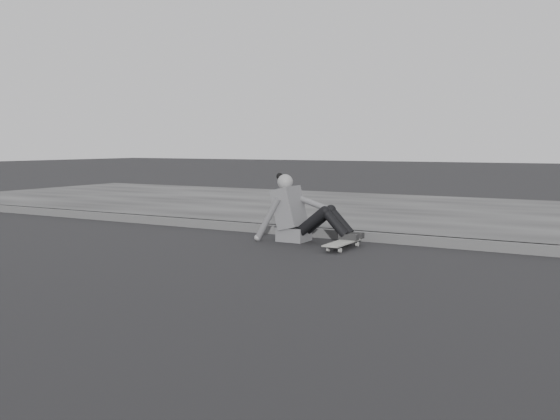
# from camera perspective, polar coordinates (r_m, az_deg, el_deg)

# --- Properties ---
(ground) EXTENTS (80.00, 80.00, 0.00)m
(ground) POSITION_cam_1_polar(r_m,az_deg,el_deg) (5.20, 15.55, -8.00)
(ground) COLOR black
(ground) RESTS_ON ground
(curb) EXTENTS (24.00, 0.16, 0.12)m
(curb) POSITION_cam_1_polar(r_m,az_deg,el_deg) (7.68, 20.19, -3.21)
(curb) COLOR #484848
(curb) RESTS_ON ground
(sidewalk) EXTENTS (24.00, 6.00, 0.12)m
(sidewalk) POSITION_cam_1_polar(r_m,az_deg,el_deg) (10.65, 22.80, -0.83)
(sidewalk) COLOR #3D3D3D
(sidewalk) RESTS_ON ground
(skateboard) EXTENTS (0.20, 0.78, 0.09)m
(skateboard) POSITION_cam_1_polar(r_m,az_deg,el_deg) (7.49, 5.79, -3.01)
(skateboard) COLOR #9F9F9A
(skateboard) RESTS_ON ground
(seated_woman) EXTENTS (1.38, 0.46, 0.88)m
(seated_woman) POSITION_cam_1_polar(r_m,az_deg,el_deg) (7.98, 1.69, -0.32)
(seated_woman) COLOR #555557
(seated_woman) RESTS_ON ground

